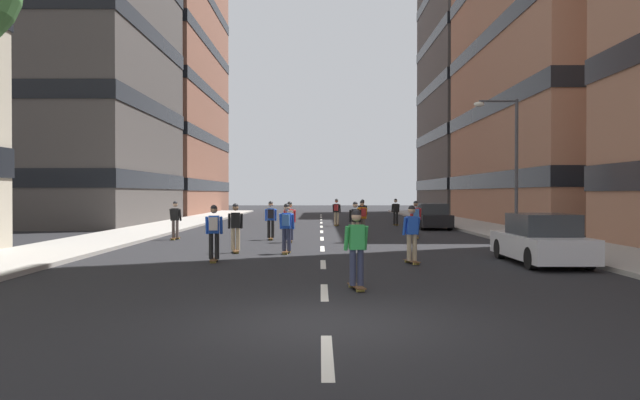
# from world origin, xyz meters

# --- Properties ---
(ground_plane) EXTENTS (140.92, 140.92, 0.00)m
(ground_plane) POSITION_xyz_m (0.00, 23.49, 0.00)
(ground_plane) COLOR black
(sidewalk_left) EXTENTS (3.74, 64.59, 0.14)m
(sidewalk_left) POSITION_xyz_m (-9.68, 26.42, 0.07)
(sidewalk_left) COLOR #9E9991
(sidewalk_left) RESTS_ON ground_plane
(sidewalk_right) EXTENTS (3.74, 64.59, 0.14)m
(sidewalk_right) POSITION_xyz_m (9.68, 26.42, 0.07)
(sidewalk_right) COLOR #9E9991
(sidewalk_right) RESTS_ON ground_plane
(lane_markings) EXTENTS (0.16, 52.20, 0.01)m
(lane_markings) POSITION_xyz_m (0.00, 23.00, 0.00)
(lane_markings) COLOR silver
(lane_markings) RESTS_ON ground_plane
(building_left_far) EXTENTS (12.39, 23.19, 34.03)m
(building_left_far) POSITION_xyz_m (-17.68, 52.82, 17.11)
(building_left_far) COLOR brown
(building_left_far) RESTS_ON ground_plane
(building_right_mid) EXTENTS (12.39, 23.04, 20.05)m
(building_right_mid) POSITION_xyz_m (17.68, 31.50, 10.12)
(building_right_mid) COLOR #9E6B51
(building_right_mid) RESTS_ON ground_plane
(building_right_far) EXTENTS (12.39, 17.23, 25.22)m
(building_right_far) POSITION_xyz_m (17.68, 52.82, 12.70)
(building_right_far) COLOR #4C4744
(building_right_far) RESTS_ON ground_plane
(parked_car_near) EXTENTS (1.82, 4.40, 1.52)m
(parked_car_near) POSITION_xyz_m (6.61, 25.78, 0.70)
(parked_car_near) COLOR black
(parked_car_near) RESTS_ON ground_plane
(parked_car_mid) EXTENTS (1.82, 4.40, 1.52)m
(parked_car_mid) POSITION_xyz_m (6.61, 8.15, 0.70)
(parked_car_mid) COLOR silver
(parked_car_mid) RESTS_ON ground_plane
(streetlamp_right) EXTENTS (2.13, 0.30, 6.50)m
(streetlamp_right) POSITION_xyz_m (8.94, 18.53, 4.14)
(streetlamp_right) COLOR #3F3F44
(streetlamp_right) RESTS_ON sidewalk_right
(skater_0) EXTENTS (0.57, 0.92, 1.78)m
(skater_0) POSITION_xyz_m (1.99, 19.39, 1.02)
(skater_0) COLOR brown
(skater_0) RESTS_ON ground_plane
(skater_1) EXTENTS (0.55, 0.91, 1.78)m
(skater_1) POSITION_xyz_m (-1.41, 15.93, 1.02)
(skater_1) COLOR brown
(skater_1) RESTS_ON ground_plane
(skater_2) EXTENTS (0.57, 0.92, 1.78)m
(skater_2) POSITION_xyz_m (0.98, 28.85, 1.02)
(skater_2) COLOR brown
(skater_2) RESTS_ON ground_plane
(skater_3) EXTENTS (0.57, 0.92, 1.78)m
(skater_3) POSITION_xyz_m (-3.13, 11.45, 0.98)
(skater_3) COLOR brown
(skater_3) RESTS_ON ground_plane
(skater_4) EXTENTS (0.55, 0.92, 1.78)m
(skater_4) POSITION_xyz_m (4.92, 29.41, 0.98)
(skater_4) COLOR brown
(skater_4) RESTS_ON ground_plane
(skater_5) EXTENTS (0.57, 0.92, 1.78)m
(skater_5) POSITION_xyz_m (0.72, 3.35, 0.98)
(skater_5) COLOR brown
(skater_5) RESTS_ON ground_plane
(skater_6) EXTENTS (0.54, 0.91, 1.78)m
(skater_6) POSITION_xyz_m (4.45, 18.30, 1.02)
(skater_6) COLOR brown
(skater_6) RESTS_ON ground_plane
(skater_7) EXTENTS (0.55, 0.92, 1.78)m
(skater_7) POSITION_xyz_m (-6.75, 17.43, 0.98)
(skater_7) COLOR brown
(skater_7) RESTS_ON ground_plane
(skater_8) EXTENTS (0.56, 0.92, 1.78)m
(skater_8) POSITION_xyz_m (2.38, 24.70, 1.02)
(skater_8) COLOR brown
(skater_8) RESTS_ON ground_plane
(skater_9) EXTENTS (0.54, 0.91, 1.78)m
(skater_9) POSITION_xyz_m (1.44, 15.95, 1.02)
(skater_9) COLOR brown
(skater_9) RESTS_ON ground_plane
(skater_10) EXTENTS (0.55, 0.91, 1.78)m
(skater_10) POSITION_xyz_m (-2.35, 17.31, 1.02)
(skater_10) COLOR brown
(skater_10) RESTS_ON ground_plane
(skater_11) EXTENTS (0.57, 0.92, 1.78)m
(skater_11) POSITION_xyz_m (2.69, 8.17, 0.98)
(skater_11) COLOR brown
(skater_11) RESTS_ON ground_plane
(skater_12) EXTENTS (0.55, 0.92, 1.78)m
(skater_12) POSITION_xyz_m (-1.28, 11.12, 1.02)
(skater_12) COLOR brown
(skater_12) RESTS_ON ground_plane
(skater_13) EXTENTS (0.55, 0.91, 1.78)m
(skater_13) POSITION_xyz_m (-3.39, 8.58, 1.02)
(skater_13) COLOR brown
(skater_13) RESTS_ON ground_plane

